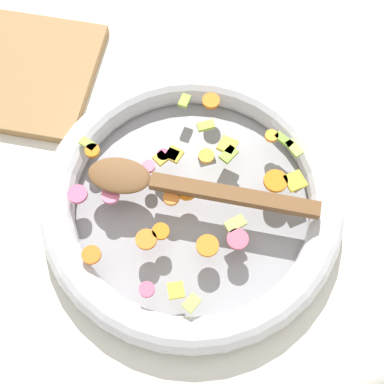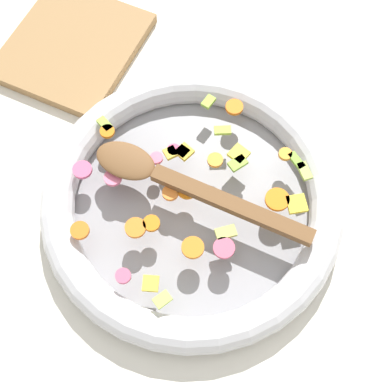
# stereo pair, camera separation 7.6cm
# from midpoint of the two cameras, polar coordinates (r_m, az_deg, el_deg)

# --- Properties ---
(ground_plane) EXTENTS (4.00, 4.00, 0.00)m
(ground_plane) POSITION_cam_midpoint_polar(r_m,az_deg,el_deg) (0.80, -2.68, -1.78)
(ground_plane) COLOR silver
(skillet) EXTENTS (0.44, 0.44, 0.05)m
(skillet) POSITION_cam_midpoint_polar(r_m,az_deg,el_deg) (0.78, -2.75, -1.16)
(skillet) COLOR gray
(skillet) RESTS_ON ground_plane
(chopped_vegetables) EXTENTS (0.34, 0.34, 0.01)m
(chopped_vegetables) POSITION_cam_midpoint_polar(r_m,az_deg,el_deg) (0.75, -3.01, 0.00)
(chopped_vegetables) COLOR orange
(chopped_vegetables) RESTS_ON skillet
(wooden_spoon) EXTENTS (0.06, 0.33, 0.01)m
(wooden_spoon) POSITION_cam_midpoint_polar(r_m,az_deg,el_deg) (0.75, -4.46, 0.38)
(wooden_spoon) COLOR brown
(wooden_spoon) RESTS_ON chopped_vegetables
(cutting_board) EXTENTS (0.23, 0.21, 0.02)m
(cutting_board) POSITION_cam_midpoint_polar(r_m,az_deg,el_deg) (0.96, -18.98, 11.67)
(cutting_board) COLOR #9E7547
(cutting_board) RESTS_ON ground_plane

